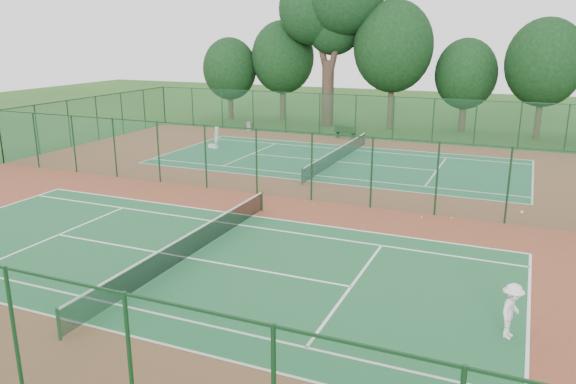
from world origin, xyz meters
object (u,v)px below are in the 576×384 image
(player_far, at_px, (216,137))
(big_tree, at_px, (331,8))
(bench, at_px, (344,132))
(player_near, at_px, (512,311))
(trash_bin, at_px, (249,127))
(kit_bag, at_px, (213,146))

(player_far, relative_size, big_tree, 0.11)
(player_far, bearing_deg, bench, 134.03)
(player_near, height_order, trash_bin, player_near)
(trash_bin, distance_m, bench, 8.74)
(player_near, height_order, kit_bag, player_near)
(big_tree, bearing_deg, player_far, -106.36)
(bench, xyz_separation_m, big_tree, (-3.45, 6.11, 9.81))
(player_near, xyz_separation_m, player_far, (-21.04, 20.14, 0.03))
(player_far, relative_size, bench, 0.95)
(player_far, xyz_separation_m, kit_bag, (-0.32, 0.01, -0.70))
(player_far, bearing_deg, player_near, 45.00)
(trash_bin, xyz_separation_m, big_tree, (5.29, 5.89, 9.95))
(player_far, distance_m, bench, 10.59)
(bench, height_order, big_tree, big_tree)
(big_tree, bearing_deg, player_near, -63.23)
(kit_bag, bearing_deg, trash_bin, 111.23)
(bench, bearing_deg, trash_bin, -169.89)
(player_near, bearing_deg, bench, 40.72)
(player_far, xyz_separation_m, trash_bin, (-1.28, 7.74, -0.44))
(trash_bin, distance_m, big_tree, 12.72)
(bench, distance_m, kit_bag, 10.81)
(bench, bearing_deg, player_far, -123.18)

